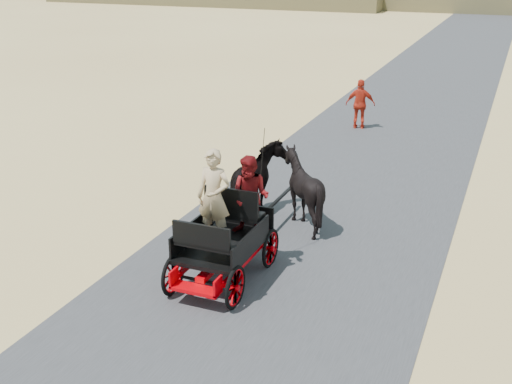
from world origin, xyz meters
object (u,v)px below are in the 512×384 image
at_px(horse_right, 302,190).
at_px(carriage, 224,261).
at_px(horse_left, 257,183).
at_px(pedestrian, 360,104).

bearing_deg(horse_right, carriage, 79.61).
xyz_separation_m(carriage, horse_left, (-0.55, 3.00, 0.49)).
relative_size(horse_right, pedestrian, 0.98).
bearing_deg(carriage, pedestrian, 91.36).
bearing_deg(horse_left, horse_right, -180.00).
distance_m(horse_left, horse_right, 1.10).
distance_m(carriage, horse_left, 3.09).
xyz_separation_m(horse_left, horse_right, (1.10, 0.00, 0.00)).
relative_size(carriage, horse_right, 1.41).
bearing_deg(carriage, horse_right, 79.61).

